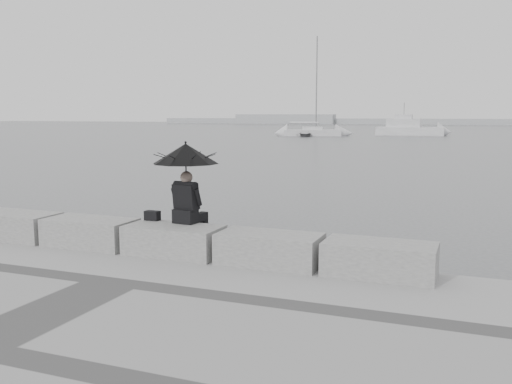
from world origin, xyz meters
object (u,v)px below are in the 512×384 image
at_px(sailboat_left, 312,132).
at_px(motor_cruiser, 410,129).
at_px(dinghy, 305,134).
at_px(seated_person, 186,165).

bearing_deg(sailboat_left, motor_cruiser, 13.84).
bearing_deg(dinghy, sailboat_left, 60.22).
relative_size(sailboat_left, dinghy, 3.82).
distance_m(seated_person, dinghy, 64.00).
xyz_separation_m(seated_person, motor_cruiser, (-4.56, 71.11, -1.10)).
relative_size(seated_person, motor_cruiser, 0.16).
height_order(seated_person, dinghy, seated_person).
bearing_deg(dinghy, motor_cruiser, 13.44).
xyz_separation_m(motor_cruiser, dinghy, (-11.95, -9.30, -0.61)).
xyz_separation_m(sailboat_left, motor_cruiser, (11.72, 6.82, 0.37)).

